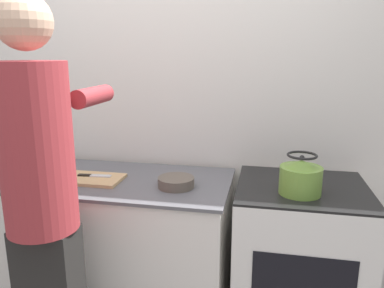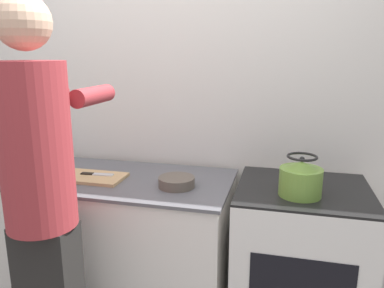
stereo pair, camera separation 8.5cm
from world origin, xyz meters
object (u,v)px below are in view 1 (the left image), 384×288
(person, at_px, (42,193))
(bowl_prep, at_px, (176,182))
(oven, at_px, (297,267))
(cutting_board, at_px, (87,179))
(knife, at_px, (94,176))
(kettle, at_px, (301,177))

(person, bearing_deg, bowl_prep, 45.86)
(oven, distance_m, cutting_board, 1.26)
(person, relative_size, cutting_board, 4.61)
(oven, bearing_deg, bowl_prep, -175.31)
(cutting_board, distance_m, knife, 0.04)
(oven, bearing_deg, kettle, -102.79)
(oven, relative_size, person, 0.51)
(cutting_board, bearing_deg, person, -84.55)
(person, height_order, bowl_prep, person)
(person, xyz_separation_m, cutting_board, (-0.05, 0.50, -0.10))
(bowl_prep, bearing_deg, oven, 4.69)
(kettle, height_order, bowl_prep, kettle)
(kettle, bearing_deg, knife, 175.64)
(person, distance_m, kettle, 1.19)
(person, distance_m, knife, 0.53)
(bowl_prep, bearing_deg, knife, 176.28)
(cutting_board, xyz_separation_m, knife, (0.03, 0.02, 0.01))
(oven, relative_size, bowl_prep, 4.77)
(cutting_board, xyz_separation_m, kettle, (1.16, -0.06, 0.11))
(person, distance_m, cutting_board, 0.51)
(person, bearing_deg, oven, 25.56)
(oven, height_order, cutting_board, oven)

